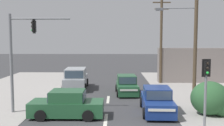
{
  "coord_description": "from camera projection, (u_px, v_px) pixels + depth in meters",
  "views": [
    {
      "loc": [
        0.54,
        -11.22,
        4.46
      ],
      "look_at": [
        0.34,
        4.0,
        3.1
      ],
      "focal_mm": 42.0,
      "sensor_mm": 36.0,
      "label": 1
    }
  ],
  "objects": [
    {
      "name": "utility_pole_background_right",
      "position": [
        161.0,
        39.0,
        26.56
      ],
      "size": [
        1.8,
        0.26,
        8.63
      ],
      "color": "#4C3D2B",
      "rests_on": "ground"
    },
    {
      "name": "lane_dash_mid",
      "position": [
        106.0,
        120.0,
        14.57
      ],
      "size": [
        0.2,
        2.4,
        0.01
      ],
      "primitive_type": "cube",
      "color": "silver",
      "rests_on": "ground"
    },
    {
      "name": "roadside_bush",
      "position": [
        212.0,
        99.0,
        15.43
      ],
      "size": [
        2.35,
        2.02,
        2.01
      ],
      "color": "#2D5B33",
      "rests_on": "ground"
    },
    {
      "name": "sedan_oncoming_near",
      "position": [
        67.0,
        105.0,
        15.08
      ],
      "size": [
        4.24,
        1.89,
        1.56
      ],
      "color": "#235633",
      "rests_on": "ground"
    },
    {
      "name": "pedestal_signal_right_kerb",
      "position": [
        206.0,
        83.0,
        12.32
      ],
      "size": [
        0.44,
        0.31,
        3.56
      ],
      "color": "slate",
      "rests_on": "ground"
    },
    {
      "name": "lane_dash_far",
      "position": [
        108.0,
        99.0,
        19.55
      ],
      "size": [
        0.2,
        2.4,
        0.01
      ],
      "primitive_type": "cube",
      "color": "silver",
      "rests_on": "ground"
    },
    {
      "name": "utility_pole_midground_right",
      "position": [
        194.0,
        32.0,
        18.87
      ],
      "size": [
        3.78,
        0.56,
        9.34
      ],
      "color": "#4C3D2B",
      "rests_on": "ground"
    },
    {
      "name": "shopfront_wall_far",
      "position": [
        216.0,
        65.0,
        27.22
      ],
      "size": [
        12.0,
        1.0,
        3.6
      ],
      "primitive_type": "cube",
      "color": "gray",
      "rests_on": "ground"
    },
    {
      "name": "hatchback_receding_far",
      "position": [
        127.0,
        85.0,
        21.54
      ],
      "size": [
        1.9,
        3.7,
        1.53
      ],
      "color": "#235633",
      "rests_on": "ground"
    },
    {
      "name": "suv_kerbside_parked",
      "position": [
        76.0,
        79.0,
        23.7
      ],
      "size": [
        2.23,
        4.62,
        1.9
      ],
      "color": "#A3A8AD",
      "rests_on": "ground"
    },
    {
      "name": "traffic_signal_mast",
      "position": [
        20.0,
        50.0,
        15.76
      ],
      "size": [
        3.69,
        0.44,
        6.0
      ],
      "color": "slate",
      "rests_on": "ground"
    },
    {
      "name": "sedan_crossing_left",
      "position": [
        157.0,
        101.0,
        16.03
      ],
      "size": [
        2.01,
        4.29,
        1.56
      ],
      "color": "navy",
      "rests_on": "ground"
    }
  ]
}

